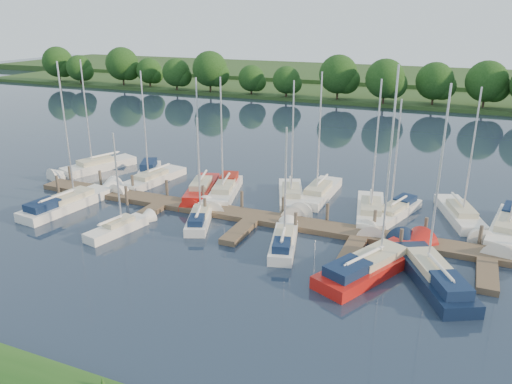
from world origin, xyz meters
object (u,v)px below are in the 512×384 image
at_px(sailboat_s_2, 200,218).
at_px(dock, 252,220).
at_px(sailboat_n_5, 291,198).
at_px(sailboat_n_0, 95,168).
at_px(motorboat, 149,171).

bearing_deg(sailboat_s_2, dock, 0.97).
bearing_deg(dock, sailboat_n_5, 77.45).
distance_m(sailboat_n_0, motorboat, 5.65).
height_order(dock, motorboat, motorboat).
bearing_deg(sailboat_n_5, sailboat_n_0, -22.79).
relative_size(dock, sailboat_n_0, 3.58).
height_order(sailboat_n_0, sailboat_n_5, sailboat_n_0).
xyz_separation_m(motorboat, sailboat_s_2, (10.39, -8.54, -0.01)).
bearing_deg(sailboat_n_5, sailboat_s_2, 33.83).
distance_m(motorboat, sailboat_n_5, 15.27).
bearing_deg(dock, sailboat_s_2, -158.07).
distance_m(sailboat_n_5, sailboat_s_2, 8.32).
bearing_deg(sailboat_n_5, dock, 56.37).
bearing_deg(sailboat_n_0, dock, -176.57).
xyz_separation_m(dock, sailboat_n_0, (-19.52, 5.98, 0.08)).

